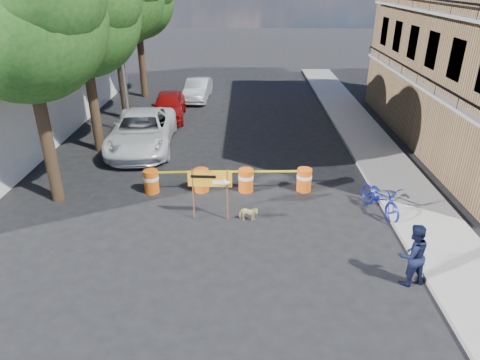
{
  "coord_description": "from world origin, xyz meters",
  "views": [
    {
      "loc": [
        0.11,
        -11.91,
        7.48
      ],
      "look_at": [
        -0.06,
        1.02,
        1.3
      ],
      "focal_mm": 32.0,
      "sensor_mm": 36.0,
      "label": 1
    }
  ],
  "objects_px": {
    "barrel_far_right": "(304,179)",
    "sedan_silver": "(198,89)",
    "bicycle": "(383,184)",
    "sedan_red": "(169,106)",
    "detour_sign": "(216,183)",
    "pedestrian": "(412,255)",
    "dog": "(248,214)",
    "barrel_far_left": "(151,181)",
    "barrel_mid_left": "(201,180)",
    "barrel_mid_right": "(246,180)",
    "suv_white": "(142,131)"
  },
  "relations": [
    {
      "from": "dog",
      "to": "sedan_red",
      "type": "relative_size",
      "value": 0.15
    },
    {
      "from": "barrel_far_left",
      "to": "detour_sign",
      "type": "relative_size",
      "value": 0.48
    },
    {
      "from": "barrel_mid_left",
      "to": "sedan_red",
      "type": "xyz_separation_m",
      "value": [
        -2.75,
        9.25,
        0.29
      ]
    },
    {
      "from": "sedan_red",
      "to": "detour_sign",
      "type": "bearing_deg",
      "value": -77.63
    },
    {
      "from": "barrel_far_right",
      "to": "barrel_far_left",
      "type": "bearing_deg",
      "value": -177.88
    },
    {
      "from": "barrel_mid_right",
      "to": "suv_white",
      "type": "xyz_separation_m",
      "value": [
        -4.94,
        4.53,
        0.38
      ]
    },
    {
      "from": "sedan_silver",
      "to": "sedan_red",
      "type": "bearing_deg",
      "value": -103.08
    },
    {
      "from": "barrel_mid_right",
      "to": "dog",
      "type": "bearing_deg",
      "value": -87.73
    },
    {
      "from": "barrel_mid_left",
      "to": "suv_white",
      "type": "bearing_deg",
      "value": 125.5
    },
    {
      "from": "barrel_mid_right",
      "to": "bicycle",
      "type": "height_order",
      "value": "bicycle"
    },
    {
      "from": "barrel_mid_right",
      "to": "pedestrian",
      "type": "xyz_separation_m",
      "value": [
        4.36,
        -5.39,
        0.42
      ]
    },
    {
      "from": "sedan_red",
      "to": "bicycle",
      "type": "bearing_deg",
      "value": -54.38
    },
    {
      "from": "dog",
      "to": "sedan_red",
      "type": "distance_m",
      "value": 12.35
    },
    {
      "from": "barrel_far_right",
      "to": "sedan_silver",
      "type": "xyz_separation_m",
      "value": [
        -5.44,
        13.41,
        0.22
      ]
    },
    {
      "from": "barrel_far_right",
      "to": "sedan_silver",
      "type": "bearing_deg",
      "value": 112.08
    },
    {
      "from": "sedan_red",
      "to": "dog",
      "type": "bearing_deg",
      "value": -72.92
    },
    {
      "from": "sedan_silver",
      "to": "barrel_mid_left",
      "type": "bearing_deg",
      "value": -80.41
    },
    {
      "from": "pedestrian",
      "to": "sedan_silver",
      "type": "bearing_deg",
      "value": -83.61
    },
    {
      "from": "barrel_mid_left",
      "to": "barrel_mid_right",
      "type": "bearing_deg",
      "value": 0.55
    },
    {
      "from": "pedestrian",
      "to": "dog",
      "type": "distance_m",
      "value": 5.34
    },
    {
      "from": "detour_sign",
      "to": "suv_white",
      "type": "relative_size",
      "value": 0.3
    },
    {
      "from": "barrel_mid_left",
      "to": "sedan_red",
      "type": "distance_m",
      "value": 9.66
    },
    {
      "from": "bicycle",
      "to": "barrel_mid_right",
      "type": "bearing_deg",
      "value": 142.48
    },
    {
      "from": "barrel_far_right",
      "to": "pedestrian",
      "type": "xyz_separation_m",
      "value": [
        2.13,
        -5.46,
        0.42
      ]
    },
    {
      "from": "barrel_far_right",
      "to": "detour_sign",
      "type": "height_order",
      "value": "detour_sign"
    },
    {
      "from": "sedan_red",
      "to": "pedestrian",
      "type": "bearing_deg",
      "value": -63.43
    },
    {
      "from": "barrel_mid_left",
      "to": "suv_white",
      "type": "relative_size",
      "value": 0.15
    },
    {
      "from": "detour_sign",
      "to": "dog",
      "type": "bearing_deg",
      "value": -1.24
    },
    {
      "from": "pedestrian",
      "to": "sedan_silver",
      "type": "height_order",
      "value": "pedestrian"
    },
    {
      "from": "pedestrian",
      "to": "sedan_silver",
      "type": "distance_m",
      "value": 20.33
    },
    {
      "from": "detour_sign",
      "to": "suv_white",
      "type": "xyz_separation_m",
      "value": [
        -3.95,
        6.7,
        -0.51
      ]
    },
    {
      "from": "barrel_far_left",
      "to": "bicycle",
      "type": "xyz_separation_m",
      "value": [
        8.25,
        -1.43,
        0.61
      ]
    },
    {
      "from": "detour_sign",
      "to": "sedan_silver",
      "type": "bearing_deg",
      "value": 100.67
    },
    {
      "from": "detour_sign",
      "to": "barrel_mid_right",
      "type": "bearing_deg",
      "value": 67.98
    },
    {
      "from": "detour_sign",
      "to": "dog",
      "type": "height_order",
      "value": "detour_sign"
    },
    {
      "from": "barrel_far_right",
      "to": "dog",
      "type": "height_order",
      "value": "barrel_far_right"
    },
    {
      "from": "barrel_mid_right",
      "to": "barrel_far_right",
      "type": "height_order",
      "value": "same"
    },
    {
      "from": "barrel_far_left",
      "to": "pedestrian",
      "type": "bearing_deg",
      "value": -33.39
    },
    {
      "from": "dog",
      "to": "suv_white",
      "type": "bearing_deg",
      "value": 46.28
    },
    {
      "from": "detour_sign",
      "to": "pedestrian",
      "type": "relative_size",
      "value": 1.04
    },
    {
      "from": "sedan_silver",
      "to": "barrel_far_right",
      "type": "bearing_deg",
      "value": -64.73
    },
    {
      "from": "barrel_mid_right",
      "to": "detour_sign",
      "type": "height_order",
      "value": "detour_sign"
    },
    {
      "from": "barrel_far_left",
      "to": "detour_sign",
      "type": "bearing_deg",
      "value": -37.84
    },
    {
      "from": "barrel_far_left",
      "to": "pedestrian",
      "type": "xyz_separation_m",
      "value": [
        7.95,
        -5.24,
        0.42
      ]
    },
    {
      "from": "pedestrian",
      "to": "sedan_red",
      "type": "height_order",
      "value": "pedestrian"
    },
    {
      "from": "bicycle",
      "to": "sedan_silver",
      "type": "distance_m",
      "value": 16.99
    },
    {
      "from": "barrel_far_right",
      "to": "bicycle",
      "type": "height_order",
      "value": "bicycle"
    },
    {
      "from": "bicycle",
      "to": "sedan_red",
      "type": "relative_size",
      "value": 0.48
    },
    {
      "from": "barrel_far_left",
      "to": "sedan_red",
      "type": "distance_m",
      "value": 9.43
    },
    {
      "from": "barrel_mid_right",
      "to": "detour_sign",
      "type": "distance_m",
      "value": 2.54
    }
  ]
}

